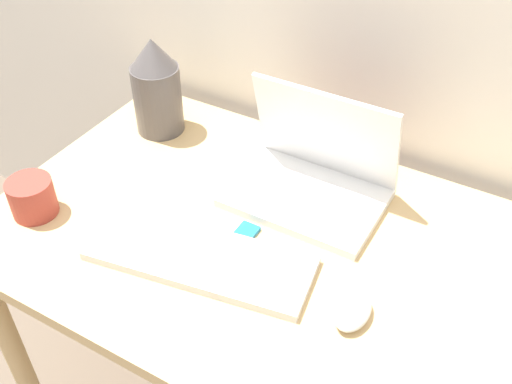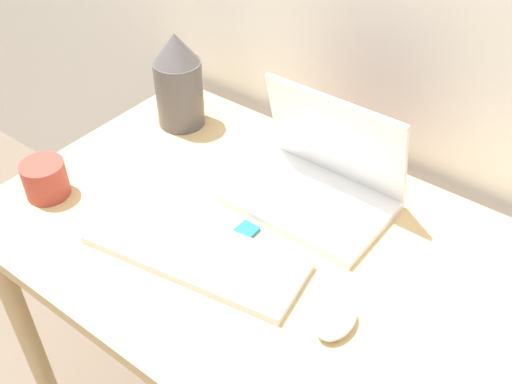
{
  "view_description": "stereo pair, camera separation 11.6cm",
  "coord_description": "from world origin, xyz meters",
  "px_view_note": "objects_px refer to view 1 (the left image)",
  "views": [
    {
      "loc": [
        0.42,
        -0.39,
        1.56
      ],
      "look_at": [
        -0.02,
        0.38,
        0.81
      ],
      "focal_mm": 42.0,
      "sensor_mm": 36.0,
      "label": 1
    },
    {
      "loc": [
        0.52,
        -0.33,
        1.56
      ],
      "look_at": [
        -0.02,
        0.38,
        0.81
      ],
      "focal_mm": 42.0,
      "sensor_mm": 36.0,
      "label": 2
    }
  ],
  "objects_px": {
    "vase": "(156,87)",
    "mug": "(32,197)",
    "keyboard": "(200,257)",
    "mouse": "(353,312)",
    "laptop": "(313,175)",
    "mp3_player": "(245,233)"
  },
  "relations": [
    {
      "from": "vase",
      "to": "mp3_player",
      "type": "bearing_deg",
      "value": -30.55
    },
    {
      "from": "vase",
      "to": "mug",
      "type": "distance_m",
      "value": 0.4
    },
    {
      "from": "keyboard",
      "to": "vase",
      "type": "xyz_separation_m",
      "value": [
        -0.34,
        0.33,
        0.11
      ]
    },
    {
      "from": "keyboard",
      "to": "mug",
      "type": "distance_m",
      "value": 0.39
    },
    {
      "from": "laptop",
      "to": "mug",
      "type": "bearing_deg",
      "value": -144.21
    },
    {
      "from": "keyboard",
      "to": "mouse",
      "type": "relative_size",
      "value": 4.88
    },
    {
      "from": "laptop",
      "to": "vase",
      "type": "relative_size",
      "value": 1.33
    },
    {
      "from": "laptop",
      "to": "keyboard",
      "type": "height_order",
      "value": "laptop"
    },
    {
      "from": "laptop",
      "to": "vase",
      "type": "xyz_separation_m",
      "value": [
        -0.44,
        0.04,
        0.07
      ]
    },
    {
      "from": "laptop",
      "to": "mp3_player",
      "type": "bearing_deg",
      "value": -107.92
    },
    {
      "from": "keyboard",
      "to": "mug",
      "type": "xyz_separation_m",
      "value": [
        -0.38,
        -0.06,
        0.03
      ]
    },
    {
      "from": "vase",
      "to": "mug",
      "type": "height_order",
      "value": "vase"
    },
    {
      "from": "keyboard",
      "to": "vase",
      "type": "bearing_deg",
      "value": 135.91
    },
    {
      "from": "keyboard",
      "to": "vase",
      "type": "height_order",
      "value": "vase"
    },
    {
      "from": "vase",
      "to": "mug",
      "type": "xyz_separation_m",
      "value": [
        -0.04,
        -0.39,
        -0.08
      ]
    },
    {
      "from": "mp3_player",
      "to": "mug",
      "type": "xyz_separation_m",
      "value": [
        -0.42,
        -0.16,
        0.04
      ]
    },
    {
      "from": "vase",
      "to": "mug",
      "type": "relative_size",
      "value": 2.58
    },
    {
      "from": "mouse",
      "to": "laptop",
      "type": "bearing_deg",
      "value": 127.96
    },
    {
      "from": "vase",
      "to": "mouse",
      "type": "bearing_deg",
      "value": -25.49
    },
    {
      "from": "keyboard",
      "to": "vase",
      "type": "distance_m",
      "value": 0.49
    },
    {
      "from": "laptop",
      "to": "mp3_player",
      "type": "distance_m",
      "value": 0.2
    },
    {
      "from": "laptop",
      "to": "mp3_player",
      "type": "relative_size",
      "value": 5.81
    }
  ]
}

